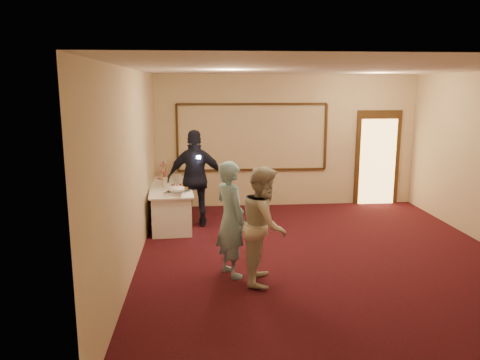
# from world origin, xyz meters

# --- Properties ---
(floor) EXTENTS (7.00, 7.00, 0.00)m
(floor) POSITION_xyz_m (0.00, 0.00, 0.00)
(floor) COLOR black
(floor) RESTS_ON ground
(room_walls) EXTENTS (6.04, 7.04, 3.02)m
(room_walls) POSITION_xyz_m (0.00, 0.00, 2.03)
(room_walls) COLOR beige
(room_walls) RESTS_ON floor
(wall_molding) EXTENTS (3.45, 0.04, 1.55)m
(wall_molding) POSITION_xyz_m (-0.80, 3.47, 1.60)
(wall_molding) COLOR #33220F
(wall_molding) RESTS_ON room_walls
(doorway) EXTENTS (1.05, 0.07, 2.20)m
(doorway) POSITION_xyz_m (2.15, 3.45, 1.08)
(doorway) COLOR #33220F
(doorway) RESTS_ON floor
(buffet_table) EXTENTS (0.96, 2.16, 0.77)m
(buffet_table) POSITION_xyz_m (-2.59, 2.20, 0.39)
(buffet_table) COLOR white
(buffet_table) RESTS_ON floor
(pavlova_tray) EXTENTS (0.48, 0.57, 0.18)m
(pavlova_tray) POSITION_xyz_m (-2.44, 1.44, 0.85)
(pavlova_tray) COLOR silver
(pavlova_tray) RESTS_ON buffet_table
(cupcake_stand) EXTENTS (0.29, 0.29, 0.42)m
(cupcake_stand) POSITION_xyz_m (-2.79, 3.00, 0.92)
(cupcake_stand) COLOR #CC4967
(cupcake_stand) RESTS_ON buffet_table
(plate_stack_a) EXTENTS (0.20, 0.20, 0.17)m
(plate_stack_a) POSITION_xyz_m (-2.66, 2.21, 0.85)
(plate_stack_a) COLOR white
(plate_stack_a) RESTS_ON buffet_table
(plate_stack_b) EXTENTS (0.19, 0.19, 0.16)m
(plate_stack_b) POSITION_xyz_m (-2.49, 2.59, 0.85)
(plate_stack_b) COLOR white
(plate_stack_b) RESTS_ON buffet_table
(tart) EXTENTS (0.30, 0.30, 0.06)m
(tart) POSITION_xyz_m (-2.34, 1.88, 0.80)
(tart) COLOR white
(tart) RESTS_ON buffet_table
(man) EXTENTS (0.64, 0.74, 1.71)m
(man) POSITION_xyz_m (-1.56, -0.56, 0.85)
(man) COLOR #8BC6E1
(man) RESTS_ON floor
(woman) EXTENTS (0.76, 0.91, 1.66)m
(woman) POSITION_xyz_m (-1.11, -0.81, 0.83)
(woman) COLOR beige
(woman) RESTS_ON floor
(guest) EXTENTS (1.13, 0.48, 1.92)m
(guest) POSITION_xyz_m (-2.08, 1.97, 0.96)
(guest) COLOR black
(guest) RESTS_ON floor
(camera_flash) EXTENTS (0.08, 0.06, 0.05)m
(camera_flash) POSITION_xyz_m (-2.02, 1.76, 1.42)
(camera_flash) COLOR white
(camera_flash) RESTS_ON guest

